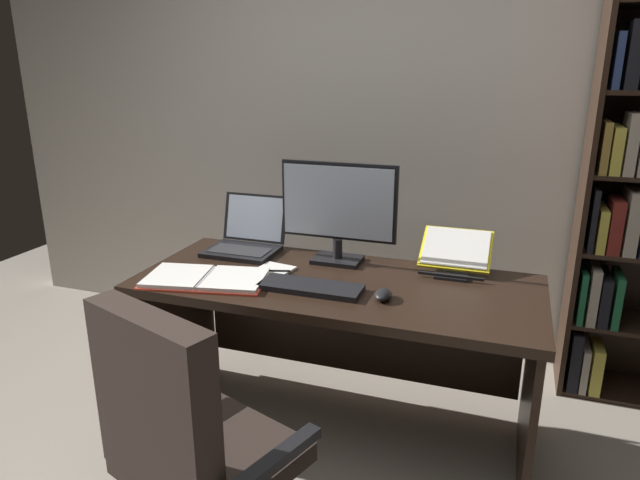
{
  "coord_description": "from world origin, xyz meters",
  "views": [
    {
      "loc": [
        0.67,
        -1.3,
        1.63
      ],
      "look_at": [
        -0.05,
        0.77,
        0.95
      ],
      "focal_mm": 31.61,
      "sensor_mm": 36.0,
      "label": 1
    }
  ],
  "objects_px": {
    "office_chair": "(193,464)",
    "monitor": "(338,212)",
    "notepad": "(270,272)",
    "pen": "(274,271)",
    "desk": "(341,318)",
    "laptop": "(246,240)",
    "computer_mouse": "(383,295)",
    "reading_stand_with_book": "(455,252)",
    "open_binder": "(206,278)",
    "keyboard": "(311,287)"
  },
  "relations": [
    {
      "from": "desk",
      "to": "reading_stand_with_book",
      "type": "distance_m",
      "value": 0.58
    },
    {
      "from": "office_chair",
      "to": "reading_stand_with_book",
      "type": "xyz_separation_m",
      "value": [
        0.67,
        1.14,
        0.42
      ]
    },
    {
      "from": "laptop",
      "to": "reading_stand_with_book",
      "type": "xyz_separation_m",
      "value": [
        1.0,
        0.06,
        0.03
      ]
    },
    {
      "from": "desk",
      "to": "pen",
      "type": "xyz_separation_m",
      "value": [
        -0.28,
        -0.09,
        0.22
      ]
    },
    {
      "from": "office_chair",
      "to": "pen",
      "type": "height_order",
      "value": "office_chair"
    },
    {
      "from": "monitor",
      "to": "open_binder",
      "type": "height_order",
      "value": "monitor"
    },
    {
      "from": "monitor",
      "to": "notepad",
      "type": "relative_size",
      "value": 2.57
    },
    {
      "from": "reading_stand_with_book",
      "to": "notepad",
      "type": "height_order",
      "value": "reading_stand_with_book"
    },
    {
      "from": "monitor",
      "to": "computer_mouse",
      "type": "distance_m",
      "value": 0.52
    },
    {
      "from": "notepad",
      "to": "reading_stand_with_book",
      "type": "bearing_deg",
      "value": 22.43
    },
    {
      "from": "pen",
      "to": "computer_mouse",
      "type": "bearing_deg",
      "value": -13.57
    },
    {
      "from": "office_chair",
      "to": "monitor",
      "type": "distance_m",
      "value": 1.23
    },
    {
      "from": "notepad",
      "to": "pen",
      "type": "bearing_deg",
      "value": 0.0
    },
    {
      "from": "office_chair",
      "to": "pen",
      "type": "bearing_deg",
      "value": 114.26
    },
    {
      "from": "pen",
      "to": "keyboard",
      "type": "bearing_deg",
      "value": -30.11
    },
    {
      "from": "desk",
      "to": "monitor",
      "type": "height_order",
      "value": "monitor"
    },
    {
      "from": "reading_stand_with_book",
      "to": "computer_mouse",
      "type": "bearing_deg",
      "value": -117.14
    },
    {
      "from": "desk",
      "to": "notepad",
      "type": "xyz_separation_m",
      "value": [
        -0.3,
        -0.09,
        0.21
      ]
    },
    {
      "from": "laptop",
      "to": "pen",
      "type": "bearing_deg",
      "value": -44.24
    },
    {
      "from": "office_chair",
      "to": "reading_stand_with_book",
      "type": "distance_m",
      "value": 1.39
    },
    {
      "from": "keyboard",
      "to": "open_binder",
      "type": "relative_size",
      "value": 0.75
    },
    {
      "from": "laptop",
      "to": "computer_mouse",
      "type": "distance_m",
      "value": 0.86
    },
    {
      "from": "desk",
      "to": "keyboard",
      "type": "xyz_separation_m",
      "value": [
        -0.07,
        -0.21,
        0.22
      ]
    },
    {
      "from": "pen",
      "to": "office_chair",
      "type": "bearing_deg",
      "value": -85.33
    },
    {
      "from": "keyboard",
      "to": "pen",
      "type": "bearing_deg",
      "value": 149.89
    },
    {
      "from": "computer_mouse",
      "to": "monitor",
      "type": "bearing_deg",
      "value": 129.17
    },
    {
      "from": "office_chair",
      "to": "keyboard",
      "type": "height_order",
      "value": "office_chair"
    },
    {
      "from": "office_chair",
      "to": "laptop",
      "type": "height_order",
      "value": "laptop"
    },
    {
      "from": "desk",
      "to": "open_binder",
      "type": "distance_m",
      "value": 0.62
    },
    {
      "from": "laptop",
      "to": "open_binder",
      "type": "bearing_deg",
      "value": -87.25
    },
    {
      "from": "notepad",
      "to": "pen",
      "type": "relative_size",
      "value": 1.5
    },
    {
      "from": "computer_mouse",
      "to": "pen",
      "type": "xyz_separation_m",
      "value": [
        -0.51,
        0.12,
        -0.01
      ]
    },
    {
      "from": "office_chair",
      "to": "computer_mouse",
      "type": "relative_size",
      "value": 9.37
    },
    {
      "from": "keyboard",
      "to": "computer_mouse",
      "type": "relative_size",
      "value": 4.04
    },
    {
      "from": "monitor",
      "to": "open_binder",
      "type": "distance_m",
      "value": 0.66
    },
    {
      "from": "keyboard",
      "to": "computer_mouse",
      "type": "bearing_deg",
      "value": 0.0
    },
    {
      "from": "desk",
      "to": "laptop",
      "type": "bearing_deg",
      "value": 162.92
    },
    {
      "from": "laptop",
      "to": "computer_mouse",
      "type": "relative_size",
      "value": 3.21
    },
    {
      "from": "monitor",
      "to": "pen",
      "type": "bearing_deg",
      "value": -131.2
    },
    {
      "from": "office_chair",
      "to": "computer_mouse",
      "type": "height_order",
      "value": "office_chair"
    },
    {
      "from": "office_chair",
      "to": "laptop",
      "type": "distance_m",
      "value": 1.2
    },
    {
      "from": "computer_mouse",
      "to": "keyboard",
      "type": "bearing_deg",
      "value": 180.0
    },
    {
      "from": "computer_mouse",
      "to": "open_binder",
      "type": "height_order",
      "value": "computer_mouse"
    },
    {
      "from": "monitor",
      "to": "notepad",
      "type": "xyz_separation_m",
      "value": [
        -0.23,
        -0.24,
        -0.23
      ]
    },
    {
      "from": "desk",
      "to": "computer_mouse",
      "type": "distance_m",
      "value": 0.39
    },
    {
      "from": "laptop",
      "to": "computer_mouse",
      "type": "xyz_separation_m",
      "value": [
        0.77,
        -0.38,
        -0.03
      ]
    },
    {
      "from": "desk",
      "to": "laptop",
      "type": "relative_size",
      "value": 5.08
    },
    {
      "from": "keyboard",
      "to": "open_binder",
      "type": "height_order",
      "value": "same"
    },
    {
      "from": "keyboard",
      "to": "reading_stand_with_book",
      "type": "xyz_separation_m",
      "value": [
        0.52,
        0.44,
        0.07
      ]
    },
    {
      "from": "desk",
      "to": "reading_stand_with_book",
      "type": "xyz_separation_m",
      "value": [
        0.46,
        0.23,
        0.29
      ]
    }
  ]
}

